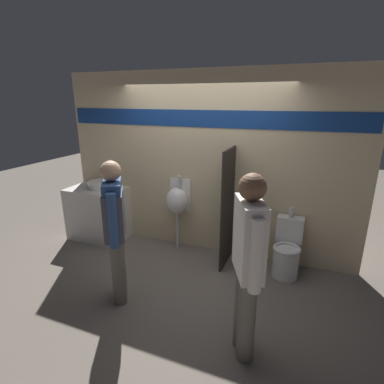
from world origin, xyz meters
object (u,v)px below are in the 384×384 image
object	(u,v)px
sink_basin	(100,184)
urinal_near_counter	(177,201)
toilet	(287,252)
person_in_vest	(115,223)
cell_phone	(105,192)
person_with_lanyard	(248,261)

from	to	relation	value
sink_basin	urinal_near_counter	world-z (taller)	urinal_near_counter
toilet	urinal_near_counter	bearing A→B (deg)	175.20
sink_basin	person_in_vest	world-z (taller)	person_in_vest
person_in_vest	sink_basin	bearing A→B (deg)	10.34
sink_basin	person_in_vest	bearing A→B (deg)	-46.89
cell_phone	urinal_near_counter	distance (m)	1.17
sink_basin	person_with_lanyard	distance (m)	3.19
person_in_vest	urinal_near_counter	bearing A→B (deg)	-36.82
urinal_near_counter	person_with_lanyard	world-z (taller)	person_with_lanyard
cell_phone	person_with_lanyard	bearing A→B (deg)	-28.49
sink_basin	urinal_near_counter	xyz separation A→B (m)	(1.36, 0.10, -0.15)
sink_basin	person_in_vest	size ratio (longest dim) A/B	0.23
sink_basin	cell_phone	distance (m)	0.30
person_with_lanyard	toilet	bearing A→B (deg)	-33.68
cell_phone	person_in_vest	size ratio (longest dim) A/B	0.08
toilet	cell_phone	bearing A→B (deg)	-177.08
sink_basin	toilet	bearing A→B (deg)	-0.71
cell_phone	person_in_vest	xyz separation A→B (m)	(1.02, -1.16, 0.09)
sink_basin	toilet	size ratio (longest dim) A/B	0.43
sink_basin	person_in_vest	distance (m)	1.83
cell_phone	person_with_lanyard	size ratio (longest dim) A/B	0.08
person_with_lanyard	sink_basin	bearing A→B (deg)	36.25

